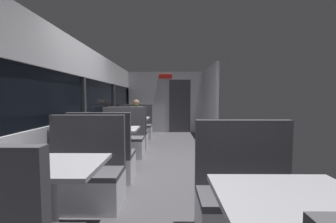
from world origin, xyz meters
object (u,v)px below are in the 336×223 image
object	(u,v)px
bench_far_window_facing_entry	(137,128)
coffee_cup_primary	(29,161)
bench_near_window_facing_entry	(84,179)
dining_table_near_window	(51,175)
seated_passenger	(137,122)
coffee_cup_secondary	(119,126)
bench_mid_window_facing_entry	(123,142)
bench_mid_window_facing_end	(103,161)
bench_far_window_facing_end	(129,136)
dining_table_far_window	(133,121)
dining_table_front_aisle	(292,212)
dining_table_mid_window	(114,134)
bench_front_aisle_facing_entry	(248,204)

from	to	relation	value
bench_far_window_facing_entry	coffee_cup_primary	world-z (taller)	bench_far_window_facing_entry
bench_near_window_facing_entry	dining_table_near_window	bearing A→B (deg)	-90.00
seated_passenger	coffee_cup_secondary	bearing A→B (deg)	-87.97
bench_mid_window_facing_entry	coffee_cup_secondary	world-z (taller)	bench_mid_window_facing_entry
bench_mid_window_facing_entry	bench_mid_window_facing_end	bearing A→B (deg)	-90.00
bench_near_window_facing_entry	coffee_cup_secondary	size ratio (longest dim) A/B	12.22
bench_far_window_facing_end	bench_far_window_facing_entry	size ratio (longest dim) A/B	1.00
coffee_cup_secondary	dining_table_near_window	bearing A→B (deg)	-92.68
dining_table_far_window	dining_table_front_aisle	xyz separation A→B (m)	(1.79, -4.91, 0.00)
dining_table_front_aisle	coffee_cup_secondary	xyz separation A→B (m)	(-1.69, 2.72, 0.15)
dining_table_near_window	bench_mid_window_facing_end	distance (m)	1.49
bench_mid_window_facing_end	bench_far_window_facing_entry	bearing A→B (deg)	90.00
dining_table_near_window	dining_table_far_window	size ratio (longest dim) A/B	1.00
bench_far_window_facing_end	coffee_cup_secondary	bearing A→B (deg)	-86.17
bench_mid_window_facing_entry	dining_table_front_aisle	size ratio (longest dim) A/B	1.22
dining_table_near_window	bench_far_window_facing_entry	xyz separation A→B (m)	(0.00, 5.01, -0.31)
dining_table_mid_window	bench_far_window_facing_entry	world-z (taller)	bench_far_window_facing_entry
bench_front_aisle_facing_entry	coffee_cup_secondary	distance (m)	2.68
dining_table_front_aisle	bench_far_window_facing_end	bearing A→B (deg)	113.04
bench_far_window_facing_end	dining_table_front_aisle	distance (m)	4.58
bench_far_window_facing_end	bench_front_aisle_facing_entry	size ratio (longest dim) A/B	1.00
dining_table_mid_window	coffee_cup_primary	xyz separation A→B (m)	(-0.15, -2.22, 0.15)
bench_near_window_facing_entry	coffee_cup_primary	distance (m)	0.90
dining_table_near_window	bench_front_aisle_facing_entry	size ratio (longest dim) A/B	0.82
bench_mid_window_facing_entry	coffee_cup_secondary	distance (m)	0.87
bench_front_aisle_facing_entry	bench_mid_window_facing_entry	bearing A→B (deg)	123.02
bench_far_window_facing_end	bench_front_aisle_facing_entry	distance (m)	3.94
bench_front_aisle_facing_entry	dining_table_far_window	bearing A→B (deg)	113.04
dining_table_front_aisle	seated_passenger	xyz separation A→B (m)	(-1.79, 5.54, -0.10)
dining_table_far_window	dining_table_near_window	bearing A→B (deg)	-90.00
bench_far_window_facing_end	dining_table_mid_window	bearing A→B (deg)	-90.00
bench_mid_window_facing_end	dining_table_front_aisle	distance (m)	2.74
bench_front_aisle_facing_entry	bench_far_window_facing_end	bearing A→B (deg)	117.02
dining_table_mid_window	bench_far_window_facing_entry	distance (m)	2.87
dining_table_far_window	bench_far_window_facing_end	xyz separation A→B (m)	(0.00, -0.70, -0.31)
bench_near_window_facing_entry	bench_mid_window_facing_end	size ratio (longest dim) A/B	1.00
bench_far_window_facing_entry	dining_table_front_aisle	size ratio (longest dim) A/B	1.22
bench_mid_window_facing_entry	seated_passenger	world-z (taller)	seated_passenger
bench_mid_window_facing_entry	bench_front_aisle_facing_entry	world-z (taller)	same
dining_table_mid_window	bench_far_window_facing_end	size ratio (longest dim) A/B	0.82
coffee_cup_secondary	seated_passenger	bearing A→B (deg)	92.03
dining_table_near_window	coffee_cup_primary	bearing A→B (deg)	-156.75
bench_far_window_facing_entry	dining_table_front_aisle	distance (m)	5.90
dining_table_near_window	coffee_cup_primary	world-z (taller)	coffee_cup_primary
dining_table_mid_window	dining_table_far_window	world-z (taller)	same
dining_table_front_aisle	coffee_cup_primary	size ratio (longest dim) A/B	10.00
bench_mid_window_facing_end	seated_passenger	distance (m)	3.49
bench_far_window_facing_entry	coffee_cup_secondary	xyz separation A→B (m)	(0.10, -2.88, 0.46)
dining_table_mid_window	bench_mid_window_facing_end	size ratio (longest dim) A/B	0.82
dining_table_far_window	bench_far_window_facing_end	world-z (taller)	bench_far_window_facing_end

